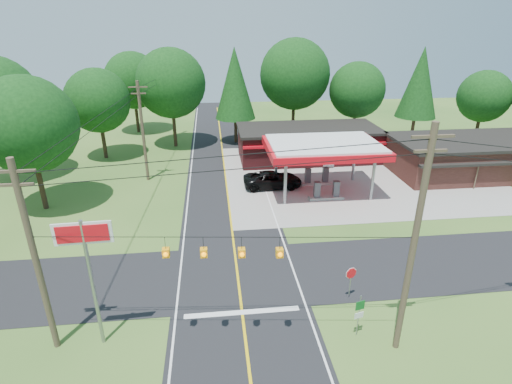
{
  "coord_description": "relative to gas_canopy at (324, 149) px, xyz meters",
  "views": [
    {
      "loc": [
        -1.26,
        -21.55,
        15.11
      ],
      "look_at": [
        2.0,
        7.0,
        2.8
      ],
      "focal_mm": 28.0,
      "sensor_mm": 36.0,
      "label": 1
    }
  ],
  "objects": [
    {
      "name": "overhead_beacons",
      "position": [
        -10.0,
        -19.0,
        1.95
      ],
      "size": [
        17.04,
        2.04,
        1.03
      ],
      "color": "black",
      "rests_on": "ground"
    },
    {
      "name": "treeline_backdrop",
      "position": [
        -8.18,
        11.01,
        3.22
      ],
      "size": [
        70.27,
        51.59,
        13.3
      ],
      "color": "#332316",
      "rests_on": "ground"
    },
    {
      "name": "lane_center_yellow",
      "position": [
        -9.0,
        -13.0,
        -4.24
      ],
      "size": [
        0.15,
        110.0,
        0.0
      ],
      "primitive_type": "cube",
      "color": "yellow",
      "rests_on": "main_highway"
    },
    {
      "name": "utility_pole_far_left",
      "position": [
        -17.0,
        5.0,
        0.93
      ],
      "size": [
        1.8,
        0.3,
        10.0
      ],
      "color": "#473828",
      "rests_on": "ground"
    },
    {
      "name": "gas_canopy",
      "position": [
        0.0,
        0.0,
        0.0
      ],
      "size": [
        10.6,
        7.4,
        4.88
      ],
      "color": "gray",
      "rests_on": "ground"
    },
    {
      "name": "sedan_car",
      "position": [
        3.0,
        8.0,
        -3.63
      ],
      "size": [
        4.76,
        4.76,
        1.27
      ],
      "primitive_type": "imported",
      "rotation": [
        0.0,
        0.0,
        -0.34
      ],
      "color": "white",
      "rests_on": "ground"
    },
    {
      "name": "utility_pole_near_right",
      "position": [
        -1.5,
        -20.0,
        1.69
      ],
      "size": [
        1.8,
        0.3,
        11.5
      ],
      "color": "#473828",
      "rests_on": "ground"
    },
    {
      "name": "ground",
      "position": [
        -9.0,
        -13.0,
        -4.27
      ],
      "size": [
        120.0,
        120.0,
        0.0
      ],
      "primitive_type": "plane",
      "color": "#345E21",
      "rests_on": "ground"
    },
    {
      "name": "main_highway",
      "position": [
        -9.0,
        -13.0,
        -4.26
      ],
      "size": [
        8.0,
        120.0,
        0.02
      ],
      "primitive_type": "cube",
      "color": "black",
      "rests_on": "ground"
    },
    {
      "name": "big_stop_sign",
      "position": [
        -16.23,
        -18.01,
        0.94
      ],
      "size": [
        2.6,
        0.22,
        6.99
      ],
      "color": "gray",
      "rests_on": "ground"
    },
    {
      "name": "route_sign_post",
      "position": [
        -3.2,
        -19.02,
        -2.75
      ],
      "size": [
        0.51,
        0.15,
        2.52
      ],
      "color": "gray",
      "rests_on": "ground"
    },
    {
      "name": "suv_car",
      "position": [
        -4.5,
        1.5,
        -3.47
      ],
      "size": [
        5.82,
        5.82,
        1.59
      ],
      "primitive_type": "imported",
      "rotation": [
        0.0,
        0.0,
        1.59
      ],
      "color": "black",
      "rests_on": "ground"
    },
    {
      "name": "convenience_store",
      "position": [
        1.0,
        9.98,
        -2.35
      ],
      "size": [
        16.4,
        7.55,
        3.8
      ],
      "color": "#4E1619",
      "rests_on": "ground"
    },
    {
      "name": "cross_road",
      "position": [
        -9.0,
        -13.0,
        -4.25
      ],
      "size": [
        70.0,
        7.0,
        0.02
      ],
      "primitive_type": "cube",
      "color": "black",
      "rests_on": "ground"
    },
    {
      "name": "strip_building",
      "position": [
        19.0,
        2.98,
        -2.35
      ],
      "size": [
        20.4,
        8.75,
        3.8
      ],
      "color": "#381A16",
      "rests_on": "ground"
    },
    {
      "name": "utility_pole_north",
      "position": [
        -15.5,
        22.0,
        0.48
      ],
      "size": [
        0.3,
        0.3,
        9.5
      ],
      "color": "#473828",
      "rests_on": "ground"
    },
    {
      "name": "utility_pole_near_left",
      "position": [
        -18.5,
        -18.0,
        0.93
      ],
      "size": [
        1.8,
        0.3,
        10.0
      ],
      "color": "#473828",
      "rests_on": "ground"
    },
    {
      "name": "octagonal_stop_sign",
      "position": [
        -2.61,
        -16.01,
        -2.7
      ],
      "size": [
        0.72,
        0.28,
        2.12
      ],
      "color": "gray",
      "rests_on": "ground"
    }
  ]
}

